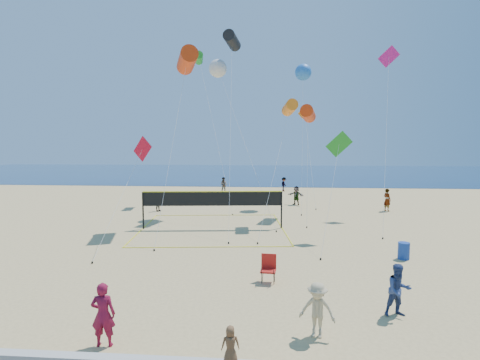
# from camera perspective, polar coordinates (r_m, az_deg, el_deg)

# --- Properties ---
(ground) EXTENTS (120.00, 120.00, 0.00)m
(ground) POSITION_cam_1_polar(r_m,az_deg,el_deg) (12.37, -0.78, -21.12)
(ground) COLOR tan
(ground) RESTS_ON ground
(ocean) EXTENTS (140.00, 50.00, 0.03)m
(ocean) POSITION_cam_1_polar(r_m,az_deg,el_deg) (73.23, 3.73, 1.14)
(ocean) COLOR #102A4F
(ocean) RESTS_ON ground
(woman) EXTENTS (0.70, 0.51, 1.79)m
(woman) POSITION_cam_1_polar(r_m,az_deg,el_deg) (11.50, -20.13, -18.68)
(woman) COLOR maroon
(woman) RESTS_ON ground
(toddler) EXTENTS (0.47, 0.35, 0.86)m
(toddler) POSITION_cam_1_polar(r_m,az_deg,el_deg) (9.22, -1.47, -23.79)
(toddler) COLOR brown
(toddler) RESTS_ON seawall
(bystander_a) EXTENTS (0.93, 0.77, 1.71)m
(bystander_a) POSITION_cam_1_polar(r_m,az_deg,el_deg) (13.54, 23.01, -15.19)
(bystander_a) COLOR navy
(bystander_a) RESTS_ON ground
(bystander_b) EXTENTS (1.16, 0.86, 1.60)m
(bystander_b) POSITION_cam_1_polar(r_m,az_deg,el_deg) (11.57, 11.69, -18.81)
(bystander_b) COLOR tan
(bystander_b) RESTS_ON ground
(far_person_0) EXTENTS (0.83, 0.92, 1.50)m
(far_person_0) POSITION_cam_1_polar(r_m,az_deg,el_deg) (31.71, -12.41, -3.33)
(far_person_0) COLOR gray
(far_person_0) RESTS_ON ground
(far_person_1) EXTENTS (1.62, 1.27, 1.71)m
(far_person_1) POSITION_cam_1_polar(r_m,az_deg,el_deg) (34.61, 8.56, -2.36)
(far_person_1) COLOR gray
(far_person_1) RESTS_ON ground
(far_person_2) EXTENTS (0.74, 0.82, 1.88)m
(far_person_2) POSITION_cam_1_polar(r_m,az_deg,el_deg) (33.33, 21.51, -2.84)
(far_person_2) COLOR gray
(far_person_2) RESTS_ON ground
(far_person_3) EXTENTS (0.96, 0.80, 1.78)m
(far_person_3) POSITION_cam_1_polar(r_m,az_deg,el_deg) (42.74, -2.48, -0.77)
(far_person_3) COLOR gray
(far_person_3) RESTS_ON ground
(far_person_4) EXTENTS (0.97, 1.22, 1.66)m
(far_person_4) POSITION_cam_1_polar(r_m,az_deg,el_deg) (44.31, 6.71, -0.66)
(far_person_4) COLOR gray
(far_person_4) RESTS_ON ground
(camp_chair) EXTENTS (0.65, 0.78, 1.24)m
(camp_chair) POSITION_cam_1_polar(r_m,az_deg,el_deg) (15.48, 4.37, -13.01)
(camp_chair) COLOR #AC1913
(camp_chair) RESTS_ON ground
(trash_barrel) EXTENTS (0.72, 0.72, 0.81)m
(trash_barrel) POSITION_cam_1_polar(r_m,az_deg,el_deg) (20.01, 23.68, -9.85)
(trash_barrel) COLOR navy
(trash_barrel) RESTS_ON ground
(volleyball_net) EXTENTS (10.18, 10.05, 2.48)m
(volleyball_net) POSITION_cam_1_polar(r_m,az_deg,el_deg) (24.61, -4.21, -3.49)
(volleyball_net) COLOR black
(volleyball_net) RESTS_ON ground
(kite_0) EXTENTS (2.00, 8.00, 11.82)m
(kite_0) POSITION_cam_1_polar(r_m,az_deg,el_deg) (26.24, -8.06, 17.60)
(kite_0) COLOR red
(kite_0) RESTS_ON ground
(kite_1) EXTENTS (1.47, 11.21, 14.32)m
(kite_1) POSITION_cam_1_polar(r_m,az_deg,el_deg) (31.50, -1.23, 20.46)
(kite_1) COLOR black
(kite_1) RESTS_ON ground
(kite_2) EXTENTS (2.60, 7.36, 8.62)m
(kite_2) POSITION_cam_1_polar(r_m,az_deg,el_deg) (26.81, 7.59, 10.86)
(kite_2) COLOR orange
(kite_2) RESTS_ON ground
(kite_3) EXTENTS (1.48, 7.31, 6.06)m
(kite_3) POSITION_cam_1_polar(r_m,az_deg,el_deg) (24.23, -14.90, 3.96)
(kite_3) COLOR red
(kite_3) RESTS_ON ground
(kite_4) EXTENTS (2.42, 4.84, 6.33)m
(kite_4) POSITION_cam_1_polar(r_m,az_deg,el_deg) (22.52, 14.76, 4.59)
(kite_4) COLOR #219023
(kite_4) RESTS_ON ground
(kite_5) EXTENTS (3.58, 9.24, 13.28)m
(kite_5) POSITION_cam_1_polar(r_m,az_deg,el_deg) (32.43, 21.70, 15.87)
(kite_5) COLOR #CA197B
(kite_5) RESTS_ON ground
(kite_6) EXTENTS (5.48, 7.81, 12.28)m
(kite_6) POSITION_cam_1_polar(r_m,az_deg,el_deg) (31.18, -3.39, 16.59)
(kite_6) COLOR silver
(kite_6) RESTS_ON ground
(kite_7) EXTENTS (1.52, 6.73, 12.77)m
(kite_7) POSITION_cam_1_polar(r_m,az_deg,el_deg) (35.65, 9.61, 15.89)
(kite_7) COLOR blue
(kite_7) RESTS_ON ground
(kite_8) EXTENTS (4.50, 8.26, 14.19)m
(kite_8) POSITION_cam_1_polar(r_m,az_deg,el_deg) (37.53, -6.26, 17.96)
(kite_8) COLOR #219023
(kite_8) RESTS_ON ground
(kite_9) EXTENTS (1.35, 6.60, 9.38)m
(kite_9) POSITION_cam_1_polar(r_m,az_deg,el_deg) (37.88, 9.91, 9.11)
(kite_9) COLOR orange
(kite_9) RESTS_ON ground
(kite_10) EXTENTS (1.46, 6.16, 8.53)m
(kite_10) POSITION_cam_1_polar(r_m,az_deg,el_deg) (29.75, 10.33, 9.90)
(kite_10) COLOR red
(kite_10) RESTS_ON ground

